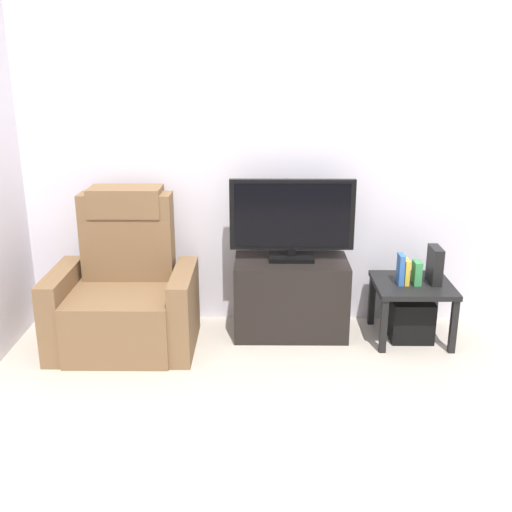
{
  "coord_description": "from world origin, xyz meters",
  "views": [
    {
      "loc": [
        -0.1,
        -3.34,
        1.94
      ],
      "look_at": [
        -0.14,
        0.5,
        0.7
      ],
      "focal_mm": 43.18,
      "sensor_mm": 36.0,
      "label": 1
    }
  ],
  "objects_px": {
    "television": "(292,218)",
    "book_rightmost": "(417,273)",
    "subwoofer_box": "(410,318)",
    "recliner_armchair": "(125,294)",
    "game_console": "(435,265)",
    "tv_stand": "(291,297)",
    "side_table": "(412,291)",
    "book_leftmost": "(401,269)",
    "book_middle": "(406,272)"
  },
  "relations": [
    {
      "from": "television",
      "to": "book_leftmost",
      "type": "height_order",
      "value": "television"
    },
    {
      "from": "book_leftmost",
      "to": "television",
      "type": "bearing_deg",
      "value": 170.93
    },
    {
      "from": "recliner_armchair",
      "to": "subwoofer_box",
      "type": "distance_m",
      "value": 2.04
    },
    {
      "from": "tv_stand",
      "to": "game_console",
      "type": "relative_size",
      "value": 3.13
    },
    {
      "from": "side_table",
      "to": "book_middle",
      "type": "relative_size",
      "value": 3.03
    },
    {
      "from": "book_leftmost",
      "to": "book_middle",
      "type": "bearing_deg",
      "value": 0.0
    },
    {
      "from": "book_leftmost",
      "to": "book_middle",
      "type": "distance_m",
      "value": 0.04
    },
    {
      "from": "recliner_armchair",
      "to": "book_rightmost",
      "type": "bearing_deg",
      "value": 7.25
    },
    {
      "from": "recliner_armchair",
      "to": "book_middle",
      "type": "height_order",
      "value": "recliner_armchair"
    },
    {
      "from": "tv_stand",
      "to": "book_middle",
      "type": "height_order",
      "value": "book_middle"
    },
    {
      "from": "tv_stand",
      "to": "subwoofer_box",
      "type": "height_order",
      "value": "tv_stand"
    },
    {
      "from": "television",
      "to": "book_rightmost",
      "type": "distance_m",
      "value": 0.95
    },
    {
      "from": "tv_stand",
      "to": "book_leftmost",
      "type": "relative_size",
      "value": 3.75
    },
    {
      "from": "television",
      "to": "recliner_armchair",
      "type": "bearing_deg",
      "value": -170.1
    },
    {
      "from": "television",
      "to": "side_table",
      "type": "bearing_deg",
      "value": -6.72
    },
    {
      "from": "tv_stand",
      "to": "television",
      "type": "height_order",
      "value": "television"
    },
    {
      "from": "recliner_armchair",
      "to": "book_rightmost",
      "type": "relative_size",
      "value": 6.52
    },
    {
      "from": "book_rightmost",
      "to": "game_console",
      "type": "height_order",
      "value": "game_console"
    },
    {
      "from": "book_leftmost",
      "to": "recliner_armchair",
      "type": "bearing_deg",
      "value": -177.55
    },
    {
      "from": "tv_stand",
      "to": "subwoofer_box",
      "type": "distance_m",
      "value": 0.87
    },
    {
      "from": "television",
      "to": "book_rightmost",
      "type": "relative_size",
      "value": 5.3
    },
    {
      "from": "side_table",
      "to": "book_rightmost",
      "type": "distance_m",
      "value": 0.15
    },
    {
      "from": "game_console",
      "to": "book_middle",
      "type": "bearing_deg",
      "value": -171.68
    },
    {
      "from": "recliner_armchair",
      "to": "game_console",
      "type": "xyz_separation_m",
      "value": [
        2.17,
        0.11,
        0.18
      ]
    },
    {
      "from": "recliner_armchair",
      "to": "book_middle",
      "type": "bearing_deg",
      "value": 7.34
    },
    {
      "from": "game_console",
      "to": "book_leftmost",
      "type": "bearing_deg",
      "value": -173.02
    },
    {
      "from": "book_leftmost",
      "to": "game_console",
      "type": "xyz_separation_m",
      "value": [
        0.24,
        0.03,
        0.02
      ]
    },
    {
      "from": "television",
      "to": "side_table",
      "type": "xyz_separation_m",
      "value": [
        0.86,
        -0.1,
        -0.51
      ]
    },
    {
      "from": "television",
      "to": "game_console",
      "type": "relative_size",
      "value": 3.38
    },
    {
      "from": "tv_stand",
      "to": "subwoofer_box",
      "type": "relative_size",
      "value": 2.74
    },
    {
      "from": "book_middle",
      "to": "game_console",
      "type": "xyz_separation_m",
      "value": [
        0.21,
        0.03,
        0.04
      ]
    },
    {
      "from": "book_rightmost",
      "to": "book_middle",
      "type": "bearing_deg",
      "value": 180.0
    },
    {
      "from": "subwoofer_box",
      "to": "book_rightmost",
      "type": "distance_m",
      "value": 0.36
    },
    {
      "from": "tv_stand",
      "to": "book_middle",
      "type": "xyz_separation_m",
      "value": [
        0.8,
        -0.1,
        0.23
      ]
    },
    {
      "from": "book_leftmost",
      "to": "side_table",
      "type": "bearing_deg",
      "value": 11.31
    },
    {
      "from": "side_table",
      "to": "book_rightmost",
      "type": "xyz_separation_m",
      "value": [
        0.02,
        -0.02,
        0.15
      ]
    },
    {
      "from": "recliner_armchair",
      "to": "subwoofer_box",
      "type": "bearing_deg",
      "value": 7.83
    },
    {
      "from": "recliner_armchair",
      "to": "side_table",
      "type": "distance_m",
      "value": 2.03
    },
    {
      "from": "subwoofer_box",
      "to": "side_table",
      "type": "bearing_deg",
      "value": 26.57
    },
    {
      "from": "television",
      "to": "subwoofer_box",
      "type": "relative_size",
      "value": 2.97
    },
    {
      "from": "subwoofer_box",
      "to": "book_middle",
      "type": "relative_size",
      "value": 1.66
    },
    {
      "from": "side_table",
      "to": "game_console",
      "type": "xyz_separation_m",
      "value": [
        0.14,
        0.01,
        0.19
      ]
    },
    {
      "from": "tv_stand",
      "to": "side_table",
      "type": "relative_size",
      "value": 1.5
    },
    {
      "from": "subwoofer_box",
      "to": "book_rightmost",
      "type": "bearing_deg",
      "value": -53.11
    },
    {
      "from": "recliner_armchair",
      "to": "tv_stand",
      "type": "bearing_deg",
      "value": 13.95
    },
    {
      "from": "subwoofer_box",
      "to": "book_leftmost",
      "type": "xyz_separation_m",
      "value": [
        -0.1,
        -0.02,
        0.38
      ]
    },
    {
      "from": "tv_stand",
      "to": "subwoofer_box",
      "type": "xyz_separation_m",
      "value": [
        0.86,
        -0.08,
        -0.13
      ]
    },
    {
      "from": "side_table",
      "to": "book_leftmost",
      "type": "relative_size",
      "value": 2.5
    },
    {
      "from": "subwoofer_box",
      "to": "recliner_armchair",
      "type": "bearing_deg",
      "value": -177.11
    },
    {
      "from": "television",
      "to": "subwoofer_box",
      "type": "distance_m",
      "value": 1.13
    }
  ]
}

